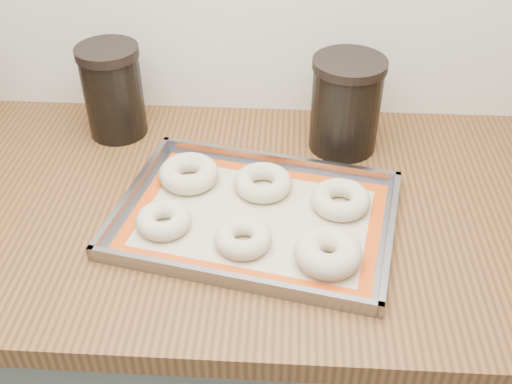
# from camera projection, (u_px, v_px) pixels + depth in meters

# --- Properties ---
(cabinet) EXTENTS (3.00, 0.65, 0.86)m
(cabinet) POSITION_uv_depth(u_px,v_px,m) (152.00, 357.00, 1.36)
(cabinet) COLOR #60685C
(cabinet) RESTS_ON floor
(countertop) EXTENTS (3.06, 0.68, 0.04)m
(countertop) POSITION_uv_depth(u_px,v_px,m) (126.00, 205.00, 1.09)
(countertop) COLOR brown
(countertop) RESTS_ON cabinet
(baking_tray) EXTENTS (0.52, 0.41, 0.03)m
(baking_tray) POSITION_uv_depth(u_px,v_px,m) (256.00, 216.00, 1.02)
(baking_tray) COLOR gray
(baking_tray) RESTS_ON countertop
(baking_mat) EXTENTS (0.47, 0.37, 0.00)m
(baking_mat) POSITION_uv_depth(u_px,v_px,m) (256.00, 217.00, 1.02)
(baking_mat) COLOR #C6B793
(baking_mat) RESTS_ON baking_tray
(bagel_front_left) EXTENTS (0.12, 0.12, 0.03)m
(bagel_front_left) POSITION_uv_depth(u_px,v_px,m) (164.00, 220.00, 0.99)
(bagel_front_left) COLOR beige
(bagel_front_left) RESTS_ON baking_mat
(bagel_front_mid) EXTENTS (0.11, 0.11, 0.03)m
(bagel_front_mid) POSITION_uv_depth(u_px,v_px,m) (243.00, 238.00, 0.96)
(bagel_front_mid) COLOR beige
(bagel_front_mid) RESTS_ON baking_mat
(bagel_front_right) EXTENTS (0.12, 0.12, 0.04)m
(bagel_front_right) POSITION_uv_depth(u_px,v_px,m) (328.00, 252.00, 0.92)
(bagel_front_right) COLOR beige
(bagel_front_right) RESTS_ON baking_mat
(bagel_back_left) EXTENTS (0.12, 0.12, 0.04)m
(bagel_back_left) POSITION_uv_depth(u_px,v_px,m) (189.00, 173.00, 1.09)
(bagel_back_left) COLOR beige
(bagel_back_left) RESTS_ON baking_mat
(bagel_back_mid) EXTENTS (0.14, 0.14, 0.03)m
(bagel_back_mid) POSITION_uv_depth(u_px,v_px,m) (263.00, 182.00, 1.07)
(bagel_back_mid) COLOR beige
(bagel_back_mid) RESTS_ON baking_mat
(bagel_back_right) EXTENTS (0.12, 0.12, 0.03)m
(bagel_back_right) POSITION_uv_depth(u_px,v_px,m) (341.00, 200.00, 1.03)
(bagel_back_right) COLOR beige
(bagel_back_right) RESTS_ON baking_mat
(canister_mid) EXTENTS (0.12, 0.12, 0.19)m
(canister_mid) POSITION_uv_depth(u_px,v_px,m) (113.00, 91.00, 1.19)
(canister_mid) COLOR black
(canister_mid) RESTS_ON countertop
(canister_right) EXTENTS (0.14, 0.14, 0.19)m
(canister_right) POSITION_uv_depth(u_px,v_px,m) (346.00, 105.00, 1.14)
(canister_right) COLOR black
(canister_right) RESTS_ON countertop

